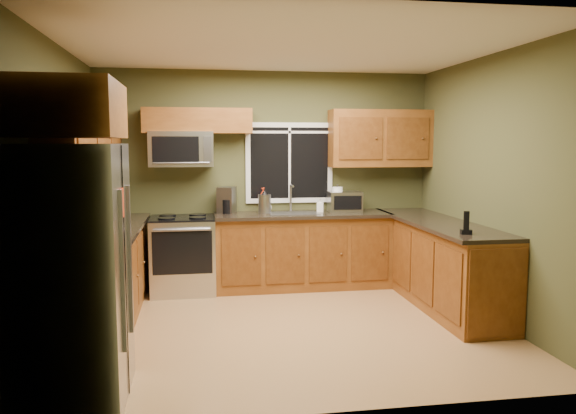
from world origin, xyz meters
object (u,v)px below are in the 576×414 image
object	(u,v)px
microwave	(181,149)
toaster_oven	(345,202)
range	(183,254)
cordless_phone	(466,227)
paper_towel_roll	(337,199)
kettle	(265,203)
soap_bottle_c	(267,206)
soap_bottle_b	(320,205)
refrigerator	(71,274)
coffee_maker	(227,201)
soap_bottle_a	(263,200)

from	to	relation	value
microwave	toaster_oven	bearing A→B (deg)	-1.74
range	cordless_phone	xyz separation A→B (m)	(2.71, -1.81, 0.54)
paper_towel_roll	toaster_oven	bearing A→B (deg)	-28.48
toaster_oven	paper_towel_roll	distance (m)	0.10
kettle	soap_bottle_c	xyz separation A→B (m)	(0.05, 0.15, -0.06)
paper_towel_roll	soap_bottle_b	xyz separation A→B (m)	(-0.24, -0.06, -0.07)
toaster_oven	soap_bottle_b	distance (m)	0.32
toaster_oven	cordless_phone	bearing A→B (deg)	-69.81
soap_bottle_c	cordless_phone	xyz separation A→B (m)	(1.66, -2.04, -0.01)
soap_bottle_b	soap_bottle_c	distance (m)	0.67
refrigerator	microwave	distance (m)	3.10
microwave	soap_bottle_b	distance (m)	1.84
toaster_oven	kettle	distance (m)	1.02
soap_bottle_c	cordless_phone	size ratio (longest dim) A/B	0.68
range	soap_bottle_c	size ratio (longest dim) A/B	6.23
coffee_maker	toaster_oven	bearing A→B (deg)	-3.62
range	kettle	bearing A→B (deg)	4.51
soap_bottle_c	coffee_maker	bearing A→B (deg)	-173.06
microwave	paper_towel_roll	size ratio (longest dim) A/B	2.22
refrigerator	cordless_phone	xyz separation A→B (m)	(3.40, 0.96, 0.11)
coffee_maker	cordless_phone	size ratio (longest dim) A/B	1.47
cordless_phone	microwave	bearing A→B (deg)	144.31
refrigerator	range	distance (m)	2.89
refrigerator	soap_bottle_c	xyz separation A→B (m)	(1.74, 3.00, 0.11)
microwave	soap_bottle_b	size ratio (longest dim) A/B	4.25
range	paper_towel_roll	distance (m)	2.04
toaster_oven	refrigerator	bearing A→B (deg)	-133.58
paper_towel_roll	cordless_phone	xyz separation A→B (m)	(0.78, -1.93, -0.09)
coffee_maker	paper_towel_roll	distance (m)	1.40
range	coffee_maker	size ratio (longest dim) A/B	2.90
coffee_maker	kettle	distance (m)	0.47
soap_bottle_a	cordless_phone	xyz separation A→B (m)	(1.72, -1.93, -0.09)
toaster_oven	kettle	size ratio (longest dim) A/B	1.49
soap_bottle_b	cordless_phone	world-z (taller)	cordless_phone
microwave	soap_bottle_a	world-z (taller)	microwave
toaster_oven	soap_bottle_a	bearing A→B (deg)	177.36
refrigerator	microwave	xyz separation A→B (m)	(0.69, 2.91, 0.83)
coffee_maker	soap_bottle_c	distance (m)	0.52
toaster_oven	cordless_phone	distance (m)	2.01
microwave	kettle	bearing A→B (deg)	-3.28
paper_towel_roll	range	bearing A→B (deg)	-176.46
range	coffee_maker	bearing A→B (deg)	17.32
range	soap_bottle_b	bearing A→B (deg)	1.93
refrigerator	paper_towel_roll	distance (m)	3.91
kettle	paper_towel_roll	distance (m)	0.94
cordless_phone	coffee_maker	bearing A→B (deg)	137.65
toaster_oven	coffee_maker	bearing A→B (deg)	176.38
soap_bottle_a	soap_bottle_c	distance (m)	0.15
paper_towel_roll	cordless_phone	distance (m)	2.08
soap_bottle_a	cordless_phone	world-z (taller)	soap_bottle_a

